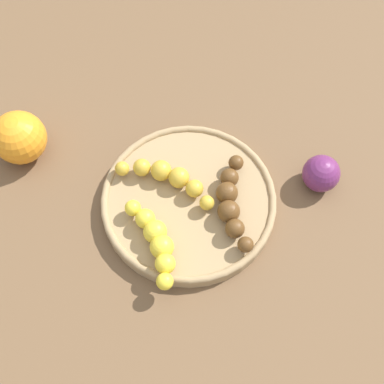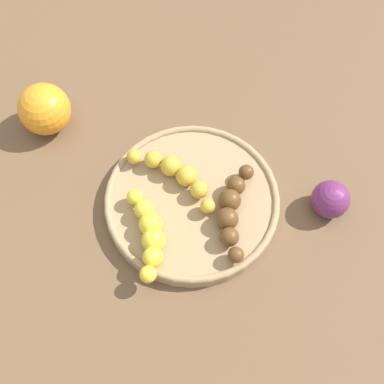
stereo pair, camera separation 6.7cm
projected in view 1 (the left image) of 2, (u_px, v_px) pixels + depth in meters
The scene contains 7 objects.
ground_plane at pixel (192, 205), 0.70m from camera, with size 2.40×2.40×0.00m, color brown.
fruit_bowl at pixel (192, 201), 0.69m from camera, with size 0.24×0.24×0.02m.
banana_spotted at pixel (172, 177), 0.69m from camera, with size 0.08×0.13×0.03m.
banana_yellow at pixel (159, 240), 0.64m from camera, with size 0.12×0.07×0.03m.
banana_overripe at pixel (235, 202), 0.67m from camera, with size 0.14×0.05×0.03m.
plum_purple at pixel (324, 173), 0.70m from camera, with size 0.05×0.05×0.05m, color #662659.
orange_fruit at pixel (23, 138), 0.71m from camera, with size 0.08×0.08×0.08m, color orange.
Camera 1 is at (0.31, -0.00, 0.63)m, focal length 47.42 mm.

